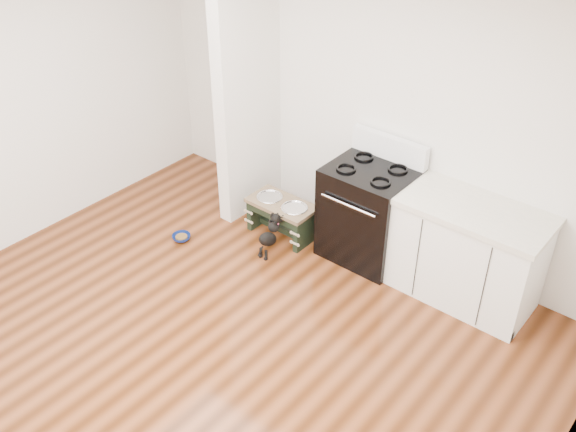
# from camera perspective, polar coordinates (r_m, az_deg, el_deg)

# --- Properties ---
(ground) EXTENTS (5.00, 5.00, 0.00)m
(ground) POSITION_cam_1_polar(r_m,az_deg,el_deg) (5.14, -9.44, -13.43)
(ground) COLOR #401E0B
(ground) RESTS_ON ground
(room_shell) EXTENTS (5.00, 5.00, 5.00)m
(room_shell) POSITION_cam_1_polar(r_m,az_deg,el_deg) (4.11, -11.51, 2.08)
(room_shell) COLOR silver
(room_shell) RESTS_ON ground
(partition_wall) EXTENTS (0.15, 0.80, 2.70)m
(partition_wall) POSITION_cam_1_polar(r_m,az_deg,el_deg) (6.28, -3.65, 11.47)
(partition_wall) COLOR silver
(partition_wall) RESTS_ON ground
(oven_range) EXTENTS (0.76, 0.69, 1.14)m
(oven_range) POSITION_cam_1_polar(r_m,az_deg,el_deg) (5.96, 7.19, 0.43)
(oven_range) COLOR black
(oven_range) RESTS_ON ground
(cabinet_run) EXTENTS (1.24, 0.64, 0.91)m
(cabinet_run) POSITION_cam_1_polar(r_m,az_deg,el_deg) (5.64, 15.59, -3.22)
(cabinet_run) COLOR white
(cabinet_run) RESTS_ON ground
(dog_feeder) EXTENTS (0.68, 0.36, 0.39)m
(dog_feeder) POSITION_cam_1_polar(r_m,az_deg,el_deg) (6.29, -0.58, 0.36)
(dog_feeder) COLOR black
(dog_feeder) RESTS_ON ground
(puppy) EXTENTS (0.12, 0.35, 0.41)m
(puppy) POSITION_cam_1_polar(r_m,az_deg,el_deg) (6.05, -1.60, -1.61)
(puppy) COLOR black
(puppy) RESTS_ON ground
(floor_bowl) EXTENTS (0.22, 0.22, 0.06)m
(floor_bowl) POSITION_cam_1_polar(r_m,az_deg,el_deg) (6.43, -9.45, -1.89)
(floor_bowl) COLOR navy
(floor_bowl) RESTS_ON ground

